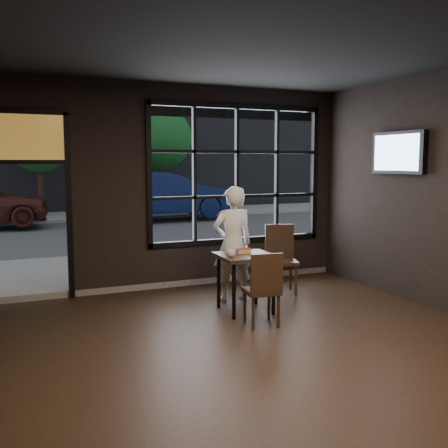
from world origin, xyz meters
name	(u,v)px	position (x,y,z in m)	size (l,w,h in m)	color
floor	(276,366)	(0.00, 0.00, -0.01)	(6.00, 7.00, 0.02)	black
ceiling	(280,30)	(0.00, 0.00, 3.21)	(6.00, 7.00, 0.02)	black
window_frame	(237,174)	(1.20, 3.50, 1.80)	(3.06, 0.12, 2.28)	black
stained_transom	(22,137)	(-2.10, 3.50, 2.35)	(1.20, 0.06, 0.70)	orange
street_asphalt	(48,201)	(0.00, 24.00, -0.02)	(60.00, 41.00, 0.04)	#545456
building_across	(44,47)	(0.00, 23.00, 7.50)	(28.00, 12.00, 15.00)	#5B5956
cafe_table	(246,283)	(0.55, 1.81, 0.39)	(0.72, 0.72, 0.78)	black
chair_near	(261,288)	(0.46, 1.19, 0.46)	(0.40, 0.40, 0.92)	black
chair_window	(282,260)	(1.49, 2.49, 0.52)	(0.45, 0.45, 1.04)	black
man	(233,244)	(0.62, 2.40, 0.83)	(0.60, 0.40, 1.66)	white
hotdog	(244,251)	(0.56, 1.90, 0.81)	(0.20, 0.08, 0.06)	tan
cup	(231,253)	(0.29, 1.72, 0.83)	(0.12, 0.12, 0.10)	silver
tv	(398,153)	(2.93, 1.65, 2.14)	(0.12, 1.05, 0.62)	black
navy_car	(165,195)	(2.80, 12.75, 0.88)	(1.65, 4.72, 1.56)	#0C1840
tree_left	(39,140)	(-1.00, 15.15, 2.76)	(2.30, 2.30, 3.92)	#332114
tree_right	(161,138)	(3.47, 15.37, 2.91)	(2.42, 2.42, 4.13)	#332114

